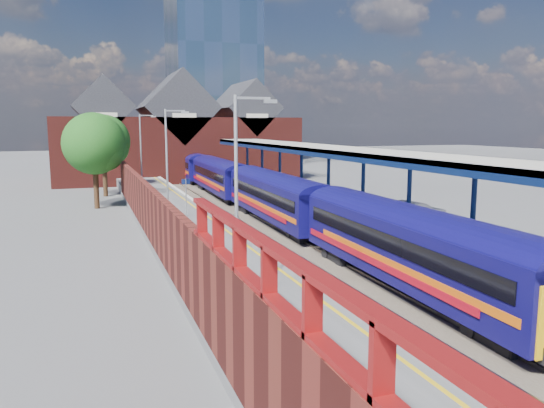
% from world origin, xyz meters
% --- Properties ---
extents(ground, '(240.00, 240.00, 0.00)m').
position_xyz_m(ground, '(0.00, 30.00, 0.00)').
color(ground, '#5B5B5E').
rests_on(ground, ground).
extents(ballast_bed, '(6.00, 76.00, 0.06)m').
position_xyz_m(ballast_bed, '(0.00, 20.00, 0.03)').
color(ballast_bed, '#473D33').
rests_on(ballast_bed, ground).
extents(rails, '(4.51, 76.00, 0.14)m').
position_xyz_m(rails, '(0.00, 20.00, 0.12)').
color(rails, slate).
rests_on(rails, ground).
extents(left_platform, '(5.00, 76.00, 1.00)m').
position_xyz_m(left_platform, '(-5.50, 20.00, 0.50)').
color(left_platform, '#565659').
rests_on(left_platform, ground).
extents(right_platform, '(6.00, 76.00, 1.00)m').
position_xyz_m(right_platform, '(6.00, 20.00, 0.50)').
color(right_platform, '#565659').
rests_on(right_platform, ground).
extents(coping_left, '(0.30, 76.00, 0.05)m').
position_xyz_m(coping_left, '(-3.15, 20.00, 1.02)').
color(coping_left, silver).
rests_on(coping_left, left_platform).
extents(coping_right, '(0.30, 76.00, 0.05)m').
position_xyz_m(coping_right, '(3.15, 20.00, 1.02)').
color(coping_right, silver).
rests_on(coping_right, right_platform).
extents(yellow_line, '(0.14, 76.00, 0.01)m').
position_xyz_m(yellow_line, '(-3.75, 20.00, 1.01)').
color(yellow_line, yellow).
rests_on(yellow_line, left_platform).
extents(train, '(3.18, 65.96, 3.45)m').
position_xyz_m(train, '(1.49, 32.25, 2.12)').
color(train, '#0F0C55').
rests_on(train, ground).
extents(canopy, '(4.50, 52.00, 4.48)m').
position_xyz_m(canopy, '(5.48, 21.95, 5.25)').
color(canopy, '#0D2150').
rests_on(canopy, right_platform).
extents(lamp_post_b, '(1.48, 0.18, 7.00)m').
position_xyz_m(lamp_post_b, '(-6.36, 6.00, 4.99)').
color(lamp_post_b, '#A5A8AA').
rests_on(lamp_post_b, left_platform).
extents(lamp_post_c, '(1.48, 0.18, 7.00)m').
position_xyz_m(lamp_post_c, '(-6.36, 22.00, 4.99)').
color(lamp_post_c, '#A5A8AA').
rests_on(lamp_post_c, left_platform).
extents(lamp_post_d, '(1.48, 0.18, 7.00)m').
position_xyz_m(lamp_post_d, '(-6.36, 38.00, 4.99)').
color(lamp_post_d, '#A5A8AA').
rests_on(lamp_post_d, left_platform).
extents(platform_sign, '(0.55, 0.08, 2.50)m').
position_xyz_m(platform_sign, '(-5.00, 24.00, 2.69)').
color(platform_sign, '#A5A8AA').
rests_on(platform_sign, left_platform).
extents(brick_wall, '(0.35, 50.00, 3.86)m').
position_xyz_m(brick_wall, '(-8.10, 13.54, 2.45)').
color(brick_wall, '#591B17').
rests_on(brick_wall, left_platform).
extents(station_building, '(30.00, 12.12, 13.78)m').
position_xyz_m(station_building, '(0.00, 58.00, 5.45)').
color(station_building, '#591B17').
rests_on(station_building, ground).
extents(glass_tower, '(14.20, 14.20, 40.30)m').
position_xyz_m(glass_tower, '(10.00, 80.00, 20.20)').
color(glass_tower, slate).
rests_on(glass_tower, ground).
extents(tree_near, '(5.20, 5.20, 8.10)m').
position_xyz_m(tree_near, '(-10.35, 35.91, 5.35)').
color(tree_near, '#382314').
rests_on(tree_near, ground).
extents(tree_far, '(5.20, 5.20, 8.10)m').
position_xyz_m(tree_far, '(-9.35, 43.91, 5.35)').
color(tree_far, '#382314').
rests_on(tree_far, ground).
extents(parked_car_silver, '(4.71, 2.44, 1.48)m').
position_xyz_m(parked_car_silver, '(7.39, 16.11, 1.74)').
color(parked_car_silver, '#BCBBC0').
rests_on(parked_car_silver, right_platform).
extents(parked_car_dark, '(3.96, 1.81, 1.12)m').
position_xyz_m(parked_car_dark, '(7.64, 18.06, 1.56)').
color(parked_car_dark, black).
rests_on(parked_car_dark, right_platform).
extents(parked_car_blue, '(4.33, 2.32, 1.16)m').
position_xyz_m(parked_car_blue, '(7.30, 25.44, 1.58)').
color(parked_car_blue, navy).
rests_on(parked_car_blue, right_platform).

